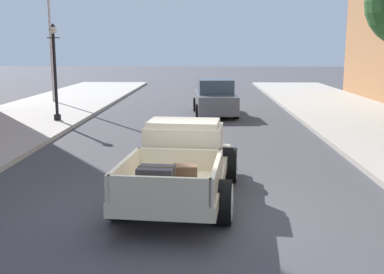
% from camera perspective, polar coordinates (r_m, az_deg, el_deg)
% --- Properties ---
extents(ground_plane, '(140.00, 140.00, 0.00)m').
position_cam_1_polar(ground_plane, '(8.90, -2.24, -9.35)').
color(ground_plane, '#47474C').
extents(hotrod_truck_cream, '(2.48, 5.04, 1.58)m').
position_cam_1_polar(hotrod_truck_cream, '(9.86, -1.04, -2.76)').
color(hotrod_truck_cream, beige).
rests_on(hotrod_truck_cream, ground).
extents(car_background_grey, '(2.08, 4.41, 1.65)m').
position_cam_1_polar(car_background_grey, '(21.76, 2.78, 4.70)').
color(car_background_grey, slate).
rests_on(car_background_grey, ground).
extents(street_lamp_far, '(0.50, 0.32, 3.85)m').
position_cam_1_polar(street_lamp_far, '(19.79, -16.25, 8.38)').
color(street_lamp_far, black).
rests_on(street_lamp_far, sidewalk_left).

